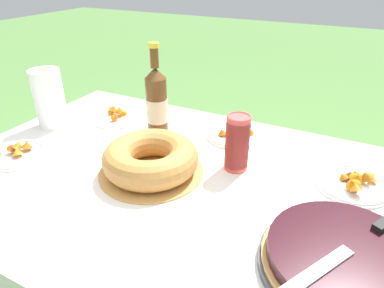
{
  "coord_description": "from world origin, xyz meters",
  "views": [
    {
      "loc": [
        0.35,
        -0.73,
        1.35
      ],
      "look_at": [
        -0.08,
        0.1,
        0.84
      ],
      "focal_mm": 32.0,
      "sensor_mm": 36.0,
      "label": 1
    }
  ],
  "objects": [
    {
      "name": "bundt_cake",
      "position": [
        -0.16,
        -0.02,
        0.83
      ],
      "size": [
        0.32,
        0.32,
        0.09
      ],
      "color": "tan",
      "rests_on": "tablecloth"
    },
    {
      "name": "berry_tart",
      "position": [
        0.4,
        -0.15,
        0.81
      ],
      "size": [
        0.35,
        0.35,
        0.06
      ],
      "color": "#38383D",
      "rests_on": "tablecloth"
    },
    {
      "name": "snack_plate_left",
      "position": [
        -0.6,
        -0.14,
        0.8
      ],
      "size": [
        0.19,
        0.19,
        0.06
      ],
      "color": "white",
      "rests_on": "tablecloth"
    },
    {
      "name": "paper_towel_roll",
      "position": [
        -0.68,
        0.09,
        0.89
      ],
      "size": [
        0.11,
        0.11,
        0.22
      ],
      "color": "white",
      "rests_on": "tablecloth"
    },
    {
      "name": "serving_knife",
      "position": [
        0.41,
        -0.12,
        0.85
      ],
      "size": [
        0.2,
        0.34,
        0.01
      ],
      "rotation": [
        0.0,
        0.0,
        4.21
      ],
      "color": "silver",
      "rests_on": "berry_tart"
    },
    {
      "name": "tablecloth",
      "position": [
        0.0,
        0.0,
        0.77
      ],
      "size": [
        1.59,
        0.95,
        0.1
      ],
      "color": "white",
      "rests_on": "garden_table"
    },
    {
      "name": "cider_bottle_amber",
      "position": [
        -0.26,
        0.19,
        0.91
      ],
      "size": [
        0.08,
        0.08,
        0.34
      ],
      "color": "brown",
      "rests_on": "tablecloth"
    },
    {
      "name": "snack_plate_far",
      "position": [
        -0.01,
        0.32,
        0.8
      ],
      "size": [
        0.21,
        0.21,
        0.06
      ],
      "color": "white",
      "rests_on": "tablecloth"
    },
    {
      "name": "snack_plate_right",
      "position": [
        0.39,
        0.18,
        0.8
      ],
      "size": [
        0.2,
        0.2,
        0.06
      ],
      "color": "white",
      "rests_on": "tablecloth"
    },
    {
      "name": "garden_table",
      "position": [
        0.0,
        0.0,
        0.7
      ],
      "size": [
        1.58,
        0.94,
        0.78
      ],
      "color": "brown",
      "rests_on": "ground_plane"
    },
    {
      "name": "snack_plate_near",
      "position": [
        -0.5,
        0.27,
        0.8
      ],
      "size": [
        0.24,
        0.24,
        0.06
      ],
      "color": "white",
      "rests_on": "tablecloth"
    },
    {
      "name": "cup_stack",
      "position": [
        0.06,
        0.12,
        0.87
      ],
      "size": [
        0.07,
        0.07,
        0.18
      ],
      "color": "#E04C47",
      "rests_on": "tablecloth"
    }
  ]
}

